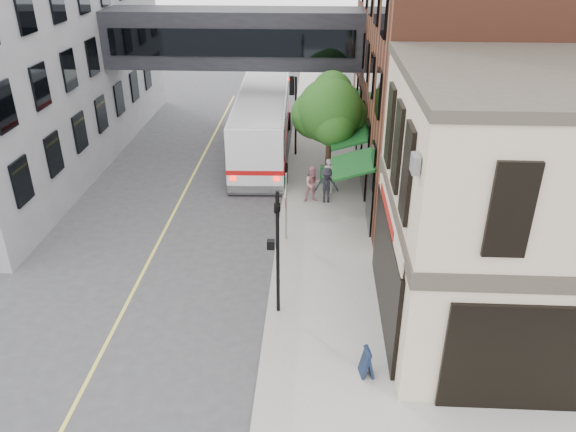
# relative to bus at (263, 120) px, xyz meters

# --- Properties ---
(ground) EXTENTS (120.00, 120.00, 0.00)m
(ground) POSITION_rel_bus_xyz_m (1.55, -17.76, -1.94)
(ground) COLOR #38383A
(ground) RESTS_ON ground
(sidewalk_main) EXTENTS (4.00, 60.00, 0.15)m
(sidewalk_main) POSITION_rel_bus_xyz_m (3.55, -3.76, -1.86)
(sidewalk_main) COLOR gray
(sidewalk_main) RESTS_ON ground
(corner_building) EXTENTS (10.19, 8.12, 8.45)m
(corner_building) POSITION_rel_bus_xyz_m (10.53, -15.76, 2.28)
(corner_building) COLOR #C4AD96
(corner_building) RESTS_ON ground
(brick_building) EXTENTS (13.76, 18.00, 14.00)m
(brick_building) POSITION_rel_bus_xyz_m (11.53, -2.77, 5.05)
(brick_building) COLOR #592B1B
(brick_building) RESTS_ON ground
(skyway_bridge) EXTENTS (14.00, 3.18, 3.00)m
(skyway_bridge) POSITION_rel_bus_xyz_m (-1.45, 0.24, 4.56)
(skyway_bridge) COLOR black
(skyway_bridge) RESTS_ON ground
(traffic_signal_near) EXTENTS (0.44, 0.22, 4.60)m
(traffic_signal_near) POSITION_rel_bus_xyz_m (1.92, -15.76, 1.05)
(traffic_signal_near) COLOR black
(traffic_signal_near) RESTS_ON sidewalk_main
(traffic_signal_far) EXTENTS (0.53, 0.28, 4.50)m
(traffic_signal_far) POSITION_rel_bus_xyz_m (1.81, -0.76, 1.40)
(traffic_signal_far) COLOR black
(traffic_signal_far) RESTS_ON sidewalk_main
(street_sign_pole) EXTENTS (0.08, 0.75, 3.00)m
(street_sign_pole) POSITION_rel_bus_xyz_m (1.94, -10.76, -0.00)
(street_sign_pole) COLOR gray
(street_sign_pole) RESTS_ON sidewalk_main
(street_tree) EXTENTS (3.80, 3.20, 5.60)m
(street_tree) POSITION_rel_bus_xyz_m (3.75, -4.55, 1.97)
(street_tree) COLOR #382619
(street_tree) RESTS_ON sidewalk_main
(lane_marking) EXTENTS (0.12, 40.00, 0.01)m
(lane_marking) POSITION_rel_bus_xyz_m (-3.45, -7.76, -1.93)
(lane_marking) COLOR #D8CC4C
(lane_marking) RESTS_ON ground
(bus) EXTENTS (3.42, 12.92, 3.46)m
(bus) POSITION_rel_bus_xyz_m (0.00, 0.00, 0.00)
(bus) COLOR white
(bus) RESTS_ON ground
(pedestrian_a) EXTENTS (0.69, 0.50, 1.74)m
(pedestrian_a) POSITION_rel_bus_xyz_m (3.79, -5.94, -0.92)
(pedestrian_a) COLOR silver
(pedestrian_a) RESTS_ON sidewalk_main
(pedestrian_b) EXTENTS (0.99, 0.85, 1.76)m
(pedestrian_b) POSITION_rel_bus_xyz_m (3.02, -6.99, -0.91)
(pedestrian_b) COLOR #BF7C85
(pedestrian_b) RESTS_ON sidewalk_main
(pedestrian_c) EXTENTS (1.14, 0.67, 1.75)m
(pedestrian_c) POSITION_rel_bus_xyz_m (3.67, -7.08, -0.91)
(pedestrian_c) COLOR black
(pedestrian_c) RESTS_ON sidewalk_main
(newspaper_box) EXTENTS (0.45, 0.40, 0.89)m
(newspaper_box) POSITION_rel_bus_xyz_m (3.59, -4.76, -1.34)
(newspaper_box) COLOR #166321
(newspaper_box) RESTS_ON sidewalk_main
(sandwich_board) EXTENTS (0.41, 0.56, 0.90)m
(sandwich_board) POSITION_rel_bus_xyz_m (4.74, -18.73, -1.34)
(sandwich_board) COLOR #111B33
(sandwich_board) RESTS_ON sidewalk_main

